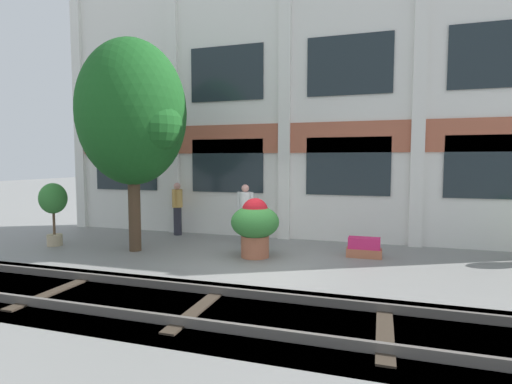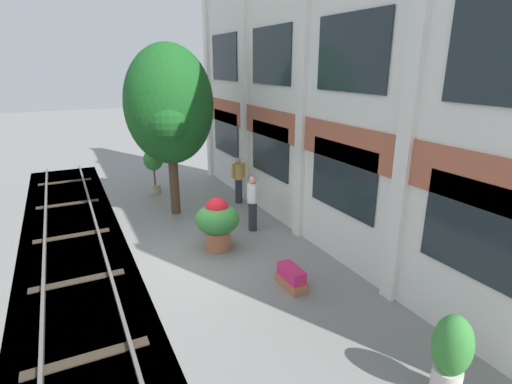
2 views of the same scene
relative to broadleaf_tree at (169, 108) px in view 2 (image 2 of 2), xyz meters
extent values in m
plane|color=gray|center=(3.43, -0.15, -3.58)|extent=(80.00, 80.00, 0.00)
cube|color=silver|center=(3.43, 3.10, 0.84)|extent=(15.12, 0.50, 8.85)
cube|color=#AD5B42|center=(3.43, 2.83, -0.48)|extent=(15.12, 0.06, 0.90)
cube|color=silver|center=(-4.13, 2.79, 0.84)|extent=(0.36, 0.16, 8.85)
cube|color=silver|center=(-0.35, 2.79, 0.84)|extent=(0.36, 0.16, 8.85)
cube|color=silver|center=(3.43, 2.79, 0.84)|extent=(0.36, 0.16, 8.85)
cube|color=silver|center=(7.21, 2.79, 0.84)|extent=(0.36, 0.16, 8.85)
cube|color=#1E282D|center=(-2.24, 2.82, -1.33)|extent=(2.42, 0.04, 1.70)
cube|color=#1E282D|center=(1.54, 2.82, -1.33)|extent=(2.42, 0.04, 1.70)
cube|color=#1E282D|center=(5.32, 2.82, -1.33)|extent=(2.42, 0.04, 1.70)
cube|color=#1E282D|center=(9.10, 2.82, -1.33)|extent=(2.42, 0.04, 1.70)
cube|color=#1E282D|center=(-2.24, 2.82, 1.57)|extent=(2.42, 0.04, 1.70)
cube|color=#1E282D|center=(1.54, 2.82, 1.57)|extent=(2.42, 0.04, 1.70)
cube|color=#1E282D|center=(5.32, 2.82, 1.57)|extent=(2.42, 0.04, 1.70)
cube|color=#423F3A|center=(3.43, -3.33, -3.72)|extent=(23.12, 2.80, 0.28)
cube|color=#605B56|center=(3.43, -4.05, -3.51)|extent=(23.12, 0.07, 0.15)
cube|color=#605B56|center=(3.43, -2.61, -3.51)|extent=(23.12, 0.07, 0.15)
cube|color=#382D23|center=(-5.80, -3.33, -3.57)|extent=(0.24, 2.10, 0.03)
cube|color=#382D23|center=(-2.59, -3.33, -3.57)|extent=(0.24, 2.10, 0.03)
cube|color=#382D23|center=(0.57, -3.33, -3.57)|extent=(0.24, 2.10, 0.03)
cube|color=#382D23|center=(3.47, -3.33, -3.57)|extent=(0.24, 2.10, 0.03)
cube|color=#382D23|center=(6.36, -3.33, -3.57)|extent=(0.24, 2.10, 0.03)
cylinder|color=#4C3826|center=(0.00, 0.00, -2.27)|extent=(0.32, 0.32, 2.63)
ellipsoid|color=#19561E|center=(0.00, 0.00, 0.09)|extent=(2.82, 2.82, 3.80)
sphere|color=#19561E|center=(-0.71, 0.20, -0.29)|extent=(1.55, 1.55, 1.55)
sphere|color=#19561E|center=(0.71, -0.20, -0.29)|extent=(1.55, 1.55, 1.55)
cylinder|color=#B76647|center=(3.28, 0.30, -3.31)|extent=(0.70, 0.70, 0.54)
ellipsoid|color=#388438|center=(3.28, 0.30, -2.69)|extent=(1.21, 1.21, 0.82)
sphere|color=red|center=(3.28, 0.30, -2.43)|extent=(0.66, 0.66, 0.66)
cube|color=#B76647|center=(5.90, 1.09, -3.47)|extent=(0.87, 0.40, 0.22)
cube|color=#DB2866|center=(5.90, 1.09, -3.23)|extent=(0.78, 0.34, 0.28)
cylinder|color=beige|center=(9.67, 1.60, -3.34)|extent=(0.45, 0.45, 0.48)
ellipsoid|color=#388438|center=(9.67, 1.60, -2.67)|extent=(0.59, 0.59, 1.01)
cylinder|color=tan|center=(-2.58, -0.12, -3.42)|extent=(0.41, 0.41, 0.32)
cylinder|color=brown|center=(-2.58, -0.12, -2.83)|extent=(0.07, 0.07, 0.86)
ellipsoid|color=#388438|center=(-2.58, -0.12, -2.23)|extent=(0.75, 0.75, 0.87)
cylinder|color=#282833|center=(2.54, 1.73, -3.12)|extent=(0.26, 0.26, 0.92)
cylinder|color=silver|center=(2.54, 1.73, -2.37)|extent=(0.34, 0.34, 0.60)
sphere|color=#D69487|center=(2.54, 1.73, -1.96)|extent=(0.22, 0.22, 0.22)
cylinder|color=silver|center=(2.32, 1.77, -2.34)|extent=(0.09, 0.09, 0.54)
cylinder|color=silver|center=(2.75, 1.68, -2.34)|extent=(0.09, 0.09, 0.54)
cylinder|color=#282833|center=(-0.02, 2.39, -3.13)|extent=(0.26, 0.26, 0.91)
cylinder|color=tan|center=(-0.02, 2.39, -2.39)|extent=(0.34, 0.34, 0.58)
sphere|color=tan|center=(-0.02, 2.39, -1.99)|extent=(0.22, 0.22, 0.22)
cylinder|color=tan|center=(-0.02, 2.17, -2.36)|extent=(0.09, 0.09, 0.52)
cylinder|color=tan|center=(-0.02, 2.61, -2.36)|extent=(0.09, 0.09, 0.52)
camera|label=1|loc=(6.25, -9.11, -1.16)|focal=28.00mm
camera|label=2|loc=(12.83, -3.22, 1.34)|focal=28.00mm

